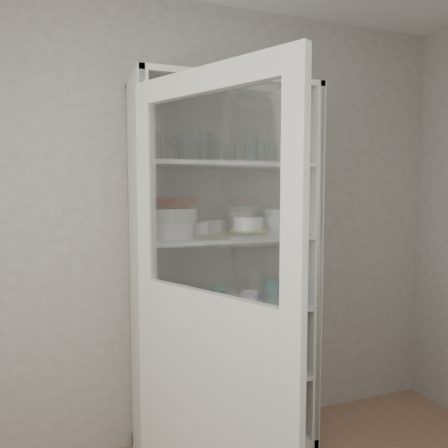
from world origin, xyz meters
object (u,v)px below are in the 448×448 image
object	(u,v)px
pantry_cabinet	(220,289)
tin_box	(237,366)
goblet_3	(284,151)
plate_stack_back	(191,228)
white_canister	(181,298)
cream_bowl	(175,215)
teal_jar	(218,297)
cream_dish	(180,375)
goblet_2	(250,151)
plate_stack_front	(175,230)
goblet_1	(217,150)
measuring_cups	(215,305)
glass_platter	(248,233)
grey_bowl_stack	(278,221)
mug_blue	(293,292)
mug_white	(250,300)
yellow_trivet	(248,230)
cupboard_door	(209,346)
white_ramekin	(248,223)
terracotta_bowl	(175,203)
mug_teal	(272,289)
goblet_0	(175,148)

from	to	relation	value
pantry_cabinet	tin_box	bearing A→B (deg)	-36.22
goblet_3	plate_stack_back	bearing A→B (deg)	174.54
white_canister	cream_bowl	bearing A→B (deg)	-132.87
teal_jar	cream_dish	world-z (taller)	teal_jar
goblet_2	plate_stack_front	bearing A→B (deg)	-161.63
goblet_1	measuring_cups	distance (m)	0.88
glass_platter	cream_dish	xyz separation A→B (m)	(-0.40, 0.01, -0.78)
teal_jar	grey_bowl_stack	bearing A→B (deg)	-2.20
mug_blue	tin_box	xyz separation A→B (m)	(-0.33, 0.06, -0.42)
pantry_cabinet	white_canister	distance (m)	0.26
mug_blue	mug_white	distance (m)	0.30
yellow_trivet	white_canister	world-z (taller)	yellow_trivet
measuring_cups	cream_dish	world-z (taller)	measuring_cups
cupboard_door	pantry_cabinet	bearing A→B (deg)	129.48
goblet_1	tin_box	world-z (taller)	goblet_1
plate_stack_back	teal_jar	distance (m)	0.42
cupboard_door	white_ramekin	size ratio (longest dim) A/B	12.17
yellow_trivet	teal_jar	size ratio (longest dim) A/B	1.54
mug_blue	teal_jar	distance (m)	0.45
goblet_3	terracotta_bowl	world-z (taller)	goblet_3
plate_stack_front	mug_teal	distance (m)	0.75
goblet_1	white_canister	world-z (taller)	goblet_1
plate_stack_back	grey_bowl_stack	distance (m)	0.51
yellow_trivet	mug_blue	bearing A→B (deg)	-5.45
glass_platter	mug_white	bearing A→B (deg)	-105.20
mug_white	tin_box	size ratio (longest dim) A/B	0.51
mug_teal	plate_stack_front	bearing A→B (deg)	168.65
cream_bowl	teal_jar	bearing A→B (deg)	12.51
goblet_3	teal_jar	distance (m)	0.95
goblet_0	goblet_2	distance (m)	0.46
goblet_0	goblet_3	bearing A→B (deg)	-1.81
goblet_3	white_canister	xyz separation A→B (m)	(-0.66, -0.07, -0.82)
plate_stack_front	goblet_0	bearing A→B (deg)	74.44
yellow_trivet	mug_teal	distance (m)	0.44
goblet_2	tin_box	distance (m)	1.27
goblet_0	plate_stack_back	world-z (taller)	goblet_0
mug_white	teal_jar	size ratio (longest dim) A/B	1.00
plate_stack_back	glass_platter	bearing A→B (deg)	-27.27
pantry_cabinet	terracotta_bowl	size ratio (longest dim) A/B	9.11
pantry_cabinet	cupboard_door	bearing A→B (deg)	-113.08
cream_dish	tin_box	size ratio (longest dim) A/B	1.11
terracotta_bowl	mug_white	bearing A→B (deg)	-7.55
goblet_2	plate_stack_front	world-z (taller)	goblet_2
measuring_cups	goblet_1	bearing A→B (deg)	68.19
plate_stack_front	pantry_cabinet	bearing A→B (deg)	21.25
glass_platter	yellow_trivet	xyz separation A→B (m)	(0.00, 0.00, 0.01)
cupboard_door	white_ramekin	bearing A→B (deg)	116.99
plate_stack_back	white_ramekin	bearing A→B (deg)	-27.27
yellow_trivet	pantry_cabinet	bearing A→B (deg)	145.58
pantry_cabinet	mug_white	size ratio (longest dim) A/B	21.50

